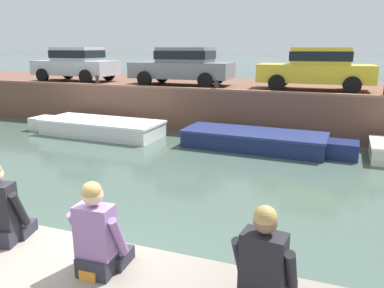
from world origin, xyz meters
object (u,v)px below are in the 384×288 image
mooring_bollard_mid (216,84)px  person_seated_right (98,237)px  car_leftmost_silver (76,63)px  person_seated_left (2,212)px  car_left_inner_grey (183,65)px  car_centre_yellow (317,67)px  mooring_bollard_west (97,80)px  person_seated_middle (264,269)px  boat_moored_west_white (97,127)px  boat_moored_central_navy (260,141)px  bottle_drink (82,263)px

mooring_bollard_mid → person_seated_right: mooring_bollard_mid is taller
car_leftmost_silver → person_seated_left: car_leftmost_silver is taller
car_left_inner_grey → car_centre_yellow: size_ratio=1.03×
mooring_bollard_west → person_seated_middle: 13.67m
person_seated_middle → car_left_inner_grey: bearing=114.8°
boat_moored_west_white → mooring_bollard_west: mooring_bollard_west is taller
boat_moored_central_navy → person_seated_left: 8.84m
car_left_inner_grey → mooring_bollard_mid: 2.39m
mooring_bollard_mid → person_seated_left: mooring_bollard_mid is taller
boat_moored_west_white → person_seated_right: size_ratio=5.62×
mooring_bollard_mid → person_seated_middle: size_ratio=0.46×
person_seated_left → bottle_drink: 1.24m
mooring_bollard_west → bottle_drink: (6.98, -10.57, -0.76)m
car_leftmost_silver → bottle_drink: car_leftmost_silver is taller
boat_moored_central_navy → car_leftmost_silver: 9.94m
car_centre_yellow → person_seated_left: size_ratio=4.23×
car_left_inner_grey → car_leftmost_silver: bearing=-180.0°
person_seated_right → person_seated_middle: 1.62m
person_seated_middle → bottle_drink: (-1.78, -0.10, -0.28)m
boat_moored_west_white → boat_moored_central_navy: boat_moored_west_white is taller
car_left_inner_grey → person_seated_middle: (5.47, -11.86, -1.09)m
person_seated_left → mooring_bollard_west: bearing=119.1°
boat_moored_west_white → mooring_bollard_mid: bearing=24.3°
mooring_bollard_west → mooring_bollard_mid: (5.15, 0.00, 0.00)m
boat_moored_central_navy → mooring_bollard_mid: (-2.01, 1.72, 1.57)m
bottle_drink → boat_moored_central_navy: bearing=88.8°
boat_moored_central_navy → car_centre_yellow: (1.40, 3.10, 2.17)m
boat_moored_west_white → car_leftmost_silver: size_ratio=1.40×
car_left_inner_grey → car_centre_yellow: same height
mooring_bollard_west → car_leftmost_silver: bearing=145.9°
mooring_bollard_mid → person_seated_right: size_ratio=0.46×
car_left_inner_grey → person_seated_left: car_left_inner_grey is taller
car_left_inner_grey → mooring_bollard_west: 3.62m
car_left_inner_grey → car_centre_yellow: bearing=-0.0°
mooring_bollard_mid → car_centre_yellow: bearing=22.0°
car_leftmost_silver → car_left_inner_grey: (5.32, 0.00, 0.00)m
car_left_inner_grey → person_seated_left: bearing=-78.1°
car_leftmost_silver → bottle_drink: bearing=-53.0°
mooring_bollard_west → person_seated_middle: size_ratio=0.46×
car_centre_yellow → bottle_drink: (-1.58, -11.95, -1.36)m
car_centre_yellow → bottle_drink: 12.13m
boat_moored_central_navy → car_centre_yellow: 4.04m
car_left_inner_grey → mooring_bollard_west: size_ratio=9.46×
mooring_bollard_west → person_seated_right: bearing=-55.8°
boat_moored_west_white → boat_moored_central_navy: (6.06, 0.10, -0.00)m
boat_moored_west_white → person_seated_left: size_ratio=5.62×
mooring_bollard_west → person_seated_left: 11.89m
boat_moored_central_navy → bottle_drink: (-0.18, -8.85, 0.81)m
mooring_bollard_west → person_seated_right: 12.71m
boat_moored_central_navy → bottle_drink: size_ratio=26.44×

